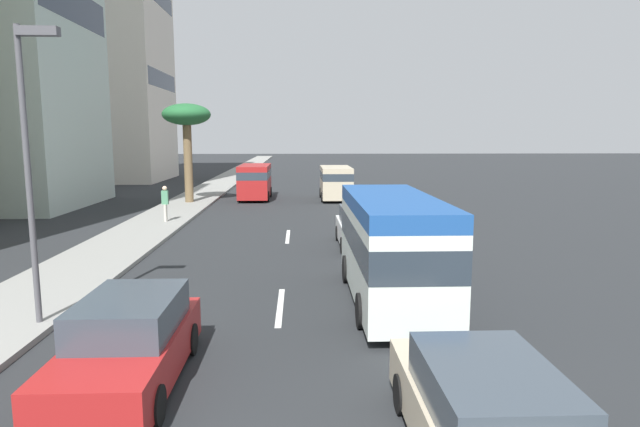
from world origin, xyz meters
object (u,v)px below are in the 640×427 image
street_lamp (31,143)px  palm_tree (187,119)px  car_fifth (360,228)px  minibus_lead (392,244)px  van_fourth (336,181)px  van_third (255,180)px  car_second (129,344)px  car_sixth (484,417)px  pedestrian_near_lamp (165,202)px

street_lamp → palm_tree: bearing=3.0°
car_fifth → minibus_lead: bearing=-179.9°
van_fourth → street_lamp: size_ratio=0.71×
palm_tree → van_third: bearing=-56.8°
car_second → car_fifth: bearing=155.1°
minibus_lead → street_lamp: (-1.70, 8.53, 2.73)m
minibus_lead → palm_tree: palm_tree is taller
van_third → car_fifth: (-16.80, -5.62, -0.61)m
car_second → van_fourth: 28.73m
van_fourth → minibus_lead: bearing=179.8°
van_third → van_fourth: van_third is taller
car_sixth → palm_tree: palm_tree is taller
pedestrian_near_lamp → car_sixth: bearing=-66.6°
car_second → pedestrian_near_lamp: 18.36m
car_second → pedestrian_near_lamp: bearing=-168.3°
pedestrian_near_lamp → palm_tree: (8.11, 0.43, 4.36)m
car_fifth → palm_tree: size_ratio=0.66×
minibus_lead → van_fourth: (23.46, -0.10, -0.26)m
car_second → street_lamp: size_ratio=0.66×
pedestrian_near_lamp → street_lamp: size_ratio=0.27×
car_fifth → pedestrian_near_lamp: pedestrian_near_lamp is taller
pedestrian_near_lamp → street_lamp: 15.32m
van_fourth → street_lamp: street_lamp is taller
palm_tree → street_lamp: size_ratio=0.95×
car_sixth → street_lamp: size_ratio=0.68×
minibus_lead → palm_tree: bearing=24.5°
car_second → street_lamp: (3.00, 2.94, 3.57)m
street_lamp → car_sixth: bearing=-123.8°
pedestrian_near_lamp → palm_tree: 9.22m
van_third → car_fifth: size_ratio=1.24×
van_fourth → palm_tree: palm_tree is taller
car_sixth → van_fourth: bearing=-0.2°
car_second → van_third: bearing=-179.9°
car_fifth → street_lamp: bearing=136.5°
minibus_lead → street_lamp: size_ratio=1.02×
van_fourth → pedestrian_near_lamp: (-10.19, 9.42, -0.17)m
van_third → car_sixth: bearing=10.1°
car_sixth → pedestrian_near_lamp: size_ratio=2.54×
car_fifth → van_fourth: bearing=-0.4°
minibus_lead → car_fifth: size_ratio=1.63×
car_fifth → street_lamp: street_lamp is taller
car_second → car_fifth: 13.22m
van_third → palm_tree: palm_tree is taller
palm_tree → street_lamp: (-23.08, -1.22, -1.20)m
minibus_lead → palm_tree: size_ratio=1.08×
minibus_lead → street_lamp: street_lamp is taller
minibus_lead → car_second: size_ratio=1.55×
car_fifth → car_sixth: bearing=-179.9°
minibus_lead → car_second: (-4.70, 5.59, -0.84)m
minibus_lead → palm_tree: 23.83m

